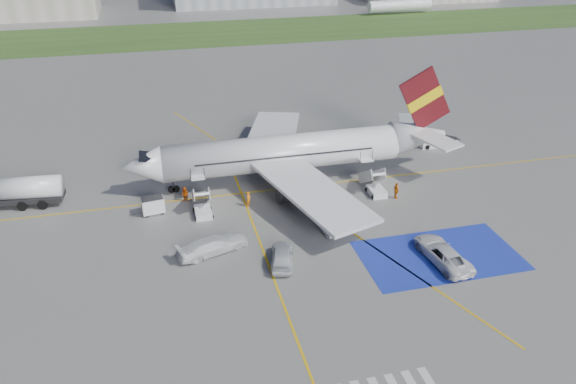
% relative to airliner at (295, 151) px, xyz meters
% --- Properties ---
extents(ground, '(400.00, 400.00, 0.00)m').
position_rel_airliner_xyz_m(ground, '(-1.51, -14.00, -3.39)').
color(ground, '#60605E').
rests_on(ground, ground).
extents(grass_strip, '(400.00, 30.00, 0.01)m').
position_rel_airliner_xyz_m(grass_strip, '(-1.51, 81.00, -3.39)').
color(grass_strip, '#2D4C1E').
rests_on(grass_strip, ground).
extents(taxiway_line_main, '(120.00, 0.20, 0.01)m').
position_rel_airliner_xyz_m(taxiway_line_main, '(-1.51, -2.00, -3.39)').
color(taxiway_line_main, gold).
rests_on(taxiway_line_main, ground).
extents(taxiway_line_cross, '(0.20, 60.00, 0.01)m').
position_rel_airliner_xyz_m(taxiway_line_cross, '(-6.51, -24.00, -3.39)').
color(taxiway_line_cross, gold).
rests_on(taxiway_line_cross, ground).
extents(taxiway_line_diag, '(20.71, 56.45, 0.01)m').
position_rel_airliner_xyz_m(taxiway_line_diag, '(-1.51, -2.00, -3.39)').
color(taxiway_line_diag, gold).
rests_on(taxiway_line_diag, ground).
extents(staging_box, '(14.00, 8.00, 0.01)m').
position_rel_airliner_xyz_m(staging_box, '(8.49, -18.00, -3.39)').
color(staging_box, '#1B2EA5').
rests_on(staging_box, ground).
extents(airliner, '(36.81, 32.95, 11.92)m').
position_rel_airliner_xyz_m(airliner, '(0.00, 0.00, 0.00)').
color(airliner, silver).
rests_on(airliner, ground).
extents(airstairs_fwd, '(1.90, 5.20, 3.60)m').
position_rel_airliner_xyz_m(airstairs_fwd, '(-11.01, -5.30, -2.77)').
color(airstairs_fwd, silver).
rests_on(airstairs_fwd, ground).
extents(airstairs_aft, '(1.90, 5.20, 3.60)m').
position_rel_airliner_xyz_m(airstairs_aft, '(7.49, -5.30, -2.77)').
color(airstairs_aft, silver).
rests_on(airstairs_aft, ground).
extents(fuel_tanker, '(9.39, 3.47, 3.13)m').
position_rel_airliner_xyz_m(fuel_tanker, '(-29.20, 0.88, -2.07)').
color(fuel_tanker, black).
rests_on(fuel_tanker, ground).
extents(gpu_cart, '(2.34, 1.69, 1.80)m').
position_rel_airliner_xyz_m(gpu_cart, '(-15.80, -4.12, -2.58)').
color(gpu_cart, silver).
rests_on(gpu_cart, ground).
extents(belt_loader, '(5.25, 2.00, 1.57)m').
position_rel_airliner_xyz_m(belt_loader, '(20.23, 4.95, -3.00)').
color(belt_loader, silver).
rests_on(belt_loader, ground).
extents(car_silver_a, '(3.03, 5.05, 1.61)m').
position_rel_airliner_xyz_m(car_silver_a, '(-5.30, -15.84, -2.59)').
color(car_silver_a, silver).
rests_on(car_silver_a, ground).
extents(car_silver_b, '(1.99, 4.47, 1.43)m').
position_rel_airliner_xyz_m(car_silver_b, '(0.24, -11.33, -2.68)').
color(car_silver_b, silver).
rests_on(car_silver_b, ground).
extents(van_white_a, '(2.83, 5.43, 1.97)m').
position_rel_airliner_xyz_m(van_white_a, '(8.35, -18.76, -2.41)').
color(van_white_a, silver).
rests_on(van_white_a, ground).
extents(van_white_b, '(5.39, 3.54, 1.96)m').
position_rel_airliner_xyz_m(van_white_b, '(-10.86, -12.61, -2.41)').
color(van_white_b, silver).
rests_on(van_white_b, ground).
extents(crew_fwd, '(0.70, 0.73, 1.68)m').
position_rel_airliner_xyz_m(crew_fwd, '(-6.25, -4.99, -2.55)').
color(crew_fwd, orange).
rests_on(crew_fwd, ground).
extents(crew_nose, '(1.02, 1.01, 1.66)m').
position_rel_airliner_xyz_m(crew_nose, '(-12.46, -2.42, -2.56)').
color(crew_nose, '#DA540B').
rests_on(crew_nose, ground).
extents(crew_aft, '(0.48, 1.06, 1.78)m').
position_rel_airliner_xyz_m(crew_aft, '(9.15, -7.02, -2.50)').
color(crew_aft, orange).
rests_on(crew_aft, ground).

